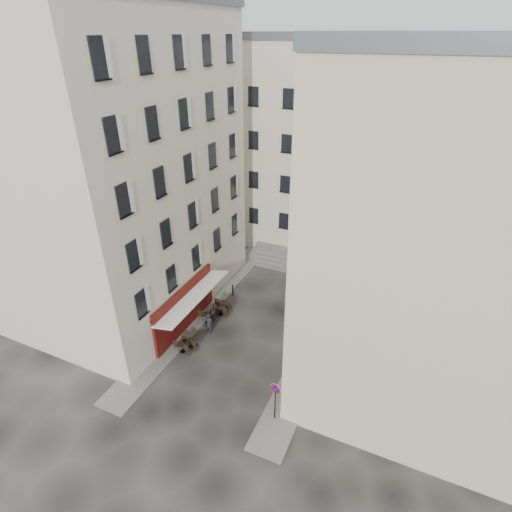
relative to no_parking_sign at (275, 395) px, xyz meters
The scene contains 18 objects.
ground 5.89m from the no_parking_sign, 139.20° to the left, with size 90.00×90.00×0.00m, color black.
sidewalk_left 11.74m from the no_parking_sign, 138.77° to the left, with size 2.00×22.00×0.12m, color slate.
sidewalk_right 6.90m from the no_parking_sign, 87.61° to the left, with size 2.00×18.00×0.12m, color slate.
building_left 18.21m from the no_parking_sign, 155.71° to the left, with size 12.20×16.20×20.60m.
building_right 12.06m from the no_parking_sign, 48.70° to the left, with size 12.20×14.20×18.60m.
building_back 24.39m from the no_parking_sign, 102.99° to the left, with size 18.20×10.20×18.60m.
cafe_storefront 9.72m from the no_parking_sign, 151.45° to the left, with size 1.74×7.30×3.50m.
stone_steps 16.83m from the no_parking_sign, 104.59° to the left, with size 9.00×3.15×0.80m.
bollard_near 8.04m from the no_parking_sign, 160.51° to the left, with size 0.12×0.12×0.98m.
bollard_mid 9.77m from the no_parking_sign, 140.57° to the left, with size 0.12×0.12×0.98m.
bollard_far 12.28m from the no_parking_sign, 127.77° to the left, with size 0.12×0.12×0.98m.
no_parking_sign is the anchor object (origin of this frame).
bistro_table_a 8.04m from the no_parking_sign, 161.98° to the left, with size 1.25×0.58×0.88m.
bistro_table_b 8.02m from the no_parking_sign, 157.40° to the left, with size 1.18×0.56×0.83m.
bistro_table_c 9.66m from the no_parking_sign, 142.68° to the left, with size 1.40×0.66×0.98m.
bistro_table_d 10.10m from the no_parking_sign, 135.53° to the left, with size 1.27×0.60×0.89m.
bistro_table_e 10.47m from the no_parking_sign, 133.59° to the left, with size 1.41×0.66×0.99m.
pedestrian 8.47m from the no_parking_sign, 144.94° to the left, with size 0.60×0.40×1.66m, color black.
Camera 1 is at (9.29, -17.45, 18.57)m, focal length 28.00 mm.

